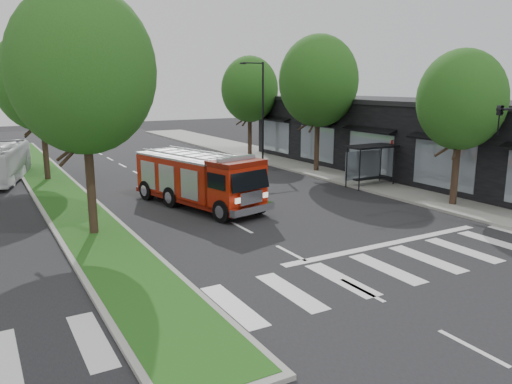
% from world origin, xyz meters
% --- Properties ---
extents(ground, '(140.00, 140.00, 0.00)m').
position_xyz_m(ground, '(0.00, 0.00, 0.00)').
color(ground, black).
rests_on(ground, ground).
extents(sidewalk_right, '(5.00, 80.00, 0.15)m').
position_xyz_m(sidewalk_right, '(12.50, 10.00, 0.07)').
color(sidewalk_right, gray).
rests_on(sidewalk_right, ground).
extents(median, '(3.00, 50.00, 0.15)m').
position_xyz_m(median, '(-6.00, 18.00, 0.08)').
color(median, gray).
rests_on(median, ground).
extents(storefront_row, '(8.00, 30.00, 5.00)m').
position_xyz_m(storefront_row, '(17.00, 10.00, 2.50)').
color(storefront_row, black).
rests_on(storefront_row, ground).
extents(bus_shelter, '(3.20, 1.60, 2.61)m').
position_xyz_m(bus_shelter, '(11.20, 8.15, 2.04)').
color(bus_shelter, black).
rests_on(bus_shelter, ground).
extents(tree_right_near, '(4.40, 4.40, 8.05)m').
position_xyz_m(tree_right_near, '(11.50, 2.00, 5.51)').
color(tree_right_near, black).
rests_on(tree_right_near, ground).
extents(tree_right_mid, '(5.60, 5.60, 9.72)m').
position_xyz_m(tree_right_mid, '(11.50, 14.00, 6.49)').
color(tree_right_mid, black).
rests_on(tree_right_mid, ground).
extents(tree_right_far, '(5.00, 5.00, 8.73)m').
position_xyz_m(tree_right_far, '(11.50, 24.00, 5.84)').
color(tree_right_far, black).
rests_on(tree_right_far, ground).
extents(tree_median_near, '(5.80, 5.80, 10.16)m').
position_xyz_m(tree_median_near, '(-6.00, 6.00, 6.81)').
color(tree_median_near, black).
rests_on(tree_median_near, ground).
extents(tree_median_far, '(5.60, 5.60, 9.72)m').
position_xyz_m(tree_median_far, '(-6.00, 20.00, 6.49)').
color(tree_median_far, black).
rests_on(tree_median_far, ground).
extents(streetlight_right_far, '(2.11, 0.20, 8.00)m').
position_xyz_m(streetlight_right_far, '(10.35, 20.00, 4.48)').
color(streetlight_right_far, black).
rests_on(streetlight_right_far, ground).
extents(fire_engine, '(4.52, 8.83, 2.94)m').
position_xyz_m(fire_engine, '(-0.08, 8.61, 1.41)').
color(fire_engine, '#641005').
rests_on(fire_engine, ground).
extents(city_bus, '(4.17, 9.09, 2.47)m').
position_xyz_m(city_bus, '(-8.50, 21.49, 1.23)').
color(city_bus, silver).
rests_on(city_bus, ground).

